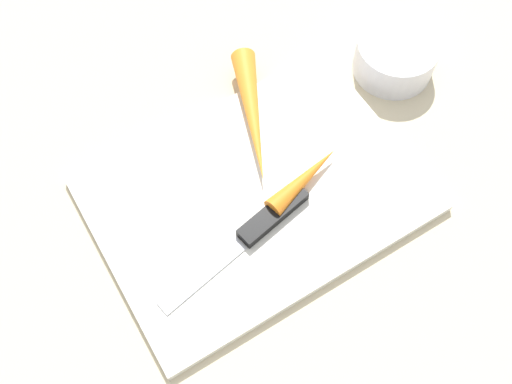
{
  "coord_description": "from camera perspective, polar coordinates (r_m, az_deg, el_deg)",
  "views": [
    {
      "loc": [
        -0.15,
        -0.25,
        0.6
      ],
      "look_at": [
        0.0,
        0.0,
        0.01
      ],
      "focal_mm": 40.77,
      "sensor_mm": 36.0,
      "label": 1
    }
  ],
  "objects": [
    {
      "name": "carrot_long",
      "position": [
        0.69,
        -0.35,
        7.61
      ],
      "size": [
        0.1,
        0.18,
        0.03
      ],
      "primitive_type": "cone",
      "rotation": [
        0.0,
        1.57,
        4.3
      ],
      "color": "orange",
      "rests_on": "cutting_board"
    },
    {
      "name": "carrot_short",
      "position": [
        0.66,
        4.78,
        1.32
      ],
      "size": [
        0.11,
        0.05,
        0.02
      ],
      "primitive_type": "cone",
      "rotation": [
        0.0,
        1.57,
        0.26
      ],
      "color": "orange",
      "rests_on": "cutting_board"
    },
    {
      "name": "small_bowl",
      "position": [
        0.77,
        13.49,
        12.77
      ],
      "size": [
        0.1,
        0.1,
        0.05
      ],
      "primitive_type": "cylinder",
      "color": "silver",
      "rests_on": "ground_plane"
    },
    {
      "name": "knife",
      "position": [
        0.64,
        0.69,
        -3.02
      ],
      "size": [
        0.2,
        0.06,
        0.01
      ],
      "rotation": [
        0.0,
        0.0,
        3.34
      ],
      "color": "#B7B7BC",
      "rests_on": "cutting_board"
    },
    {
      "name": "ground_plane",
      "position": [
        0.67,
        0.0,
        -0.46
      ],
      "size": [
        1.4,
        1.4,
        0.0
      ],
      "primitive_type": "plane",
      "color": "#C6B793"
    },
    {
      "name": "cutting_board",
      "position": [
        0.66,
        0.0,
        -0.23
      ],
      "size": [
        0.36,
        0.26,
        0.01
      ],
      "primitive_type": "cube",
      "color": "silver",
      "rests_on": "ground_plane"
    }
  ]
}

